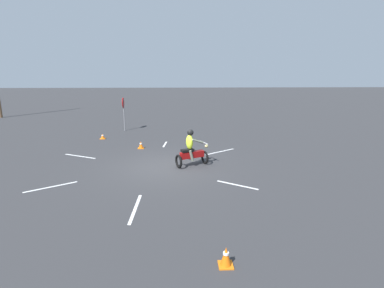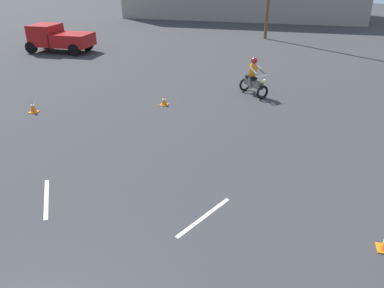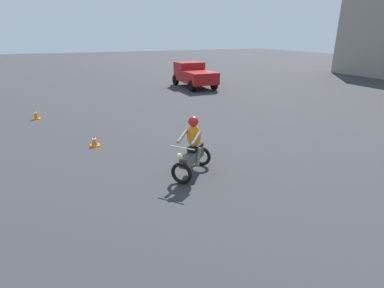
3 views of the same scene
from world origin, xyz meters
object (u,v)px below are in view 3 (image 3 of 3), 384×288
(pickup_truck, at_px, (194,74))
(traffic_cone_near_left, at_px, (36,114))
(traffic_cone_mid_center, at_px, (94,141))
(motorcycle_rider_background, at_px, (193,150))

(pickup_truck, bearing_deg, traffic_cone_near_left, -153.66)
(traffic_cone_mid_center, bearing_deg, pickup_truck, 140.61)
(motorcycle_rider_background, bearing_deg, traffic_cone_near_left, -13.38)
(traffic_cone_near_left, bearing_deg, motorcycle_rider_background, 28.33)
(pickup_truck, height_order, traffic_cone_near_left, pickup_truck)
(pickup_truck, distance_m, traffic_cone_near_left, 11.44)
(traffic_cone_near_left, bearing_deg, traffic_cone_mid_center, 23.88)
(motorcycle_rider_background, height_order, traffic_cone_mid_center, motorcycle_rider_background)
(motorcycle_rider_background, distance_m, pickup_truck, 14.49)
(motorcycle_rider_background, relative_size, pickup_truck, 0.40)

